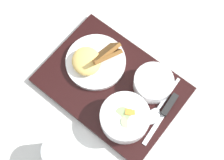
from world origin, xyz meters
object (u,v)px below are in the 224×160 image
object	(u,v)px
bowl_soup	(153,82)
glass_water	(60,153)
plate_main	(95,60)
knife	(167,108)
bowl_salad	(125,118)
spoon	(158,110)

from	to	relation	value
bowl_soup	glass_water	size ratio (longest dim) A/B	1.26
plate_main	glass_water	world-z (taller)	same
knife	plate_main	bearing A→B (deg)	-90.31
bowl_soup	glass_water	bearing A→B (deg)	84.32
bowl_soup	plate_main	distance (m)	0.18
bowl_salad	plate_main	distance (m)	0.19
glass_water	bowl_salad	bearing A→B (deg)	-104.75
plate_main	bowl_soup	bearing A→B (deg)	-156.83
bowl_soup	plate_main	size ratio (longest dim) A/B	0.63
bowl_soup	knife	xyz separation A→B (m)	(-0.08, 0.02, -0.02)
bowl_salad	knife	size ratio (longest dim) A/B	0.81
bowl_salad	bowl_soup	size ratio (longest dim) A/B	1.19
bowl_salad	spoon	size ratio (longest dim) A/B	0.82
plate_main	spoon	world-z (taller)	plate_main
bowl_soup	knife	size ratio (longest dim) A/B	0.67
bowl_soup	glass_water	distance (m)	0.32
spoon	glass_water	distance (m)	0.29
spoon	glass_water	world-z (taller)	glass_water
plate_main	spoon	xyz separation A→B (m)	(-0.23, -0.03, -0.01)
bowl_soup	spoon	xyz separation A→B (m)	(-0.06, 0.04, -0.02)
bowl_soup	spoon	distance (m)	0.08
plate_main	knife	xyz separation A→B (m)	(-0.24, -0.05, -0.01)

